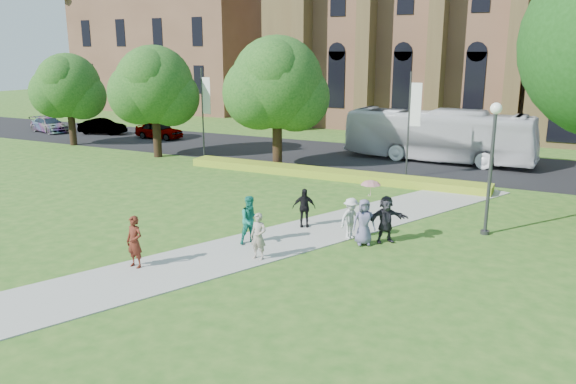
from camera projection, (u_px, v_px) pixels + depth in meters
The scene contains 23 objects.
ground at pixel (241, 256), 20.08m from camera, with size 160.00×160.00×0.00m, color #2B5D1C.
road at pixel (395, 160), 37.46m from camera, with size 160.00×10.00×0.02m, color black.
footpath at pixel (254, 247), 20.94m from camera, with size 3.20×30.00×0.04m, color #B2B2A8.
flower_hedge at pixel (329, 174), 32.35m from camera, with size 18.00×1.40×0.45m, color #CAD52A.
building_west at pixel (177, 32), 68.87m from camera, with size 22.00×14.00×18.30m.
streetlamp at pixel (492, 153), 21.70m from camera, with size 0.44×0.44×5.24m.
street_tree_0 at pixel (154, 85), 37.47m from camera, with size 5.20×5.20×7.50m.
street_tree_1 at pixel (277, 83), 33.96m from camera, with size 5.60×5.60×8.05m.
street_tree_2 at pixel (68, 86), 42.28m from camera, with size 4.80×4.80×6.95m.
banner_pole_0 at pixel (411, 119), 31.54m from camera, with size 0.70×0.10×6.00m.
banner_pole_1 at pixel (204, 108), 37.54m from camera, with size 0.70×0.10×6.00m.
tour_coach at pixel (438, 135), 36.71m from camera, with size 2.86×12.21×3.40m, color white.
car_0 at pixel (159, 130), 46.27m from camera, with size 1.66×4.12×1.40m, color gray.
car_1 at pixel (102, 126), 48.66m from camera, with size 1.41×4.05×1.33m, color gray.
car_2 at pixel (49, 125), 49.92m from camera, with size 1.82×4.47×1.30m, color gray.
pedestrian_0 at pixel (135, 242), 18.81m from camera, with size 0.65×0.43×1.78m, color #541E13.
pedestrian_1 at pixel (251, 220), 21.07m from camera, with size 0.90×0.70×1.86m, color #187A64.
pedestrian_2 at pixel (351, 218), 21.70m from camera, with size 1.05×0.60×1.62m, color silver.
pedestrian_3 at pixel (304, 208), 23.16m from camera, with size 0.95×0.40×1.62m, color black.
pedestrian_4 at pixel (364, 222), 21.04m from camera, with size 0.85×0.56×1.75m, color slate.
pedestrian_5 at pixel (386, 219), 21.27m from camera, with size 1.68×0.53×1.81m, color #232229.
pedestrian_6 at pixel (258, 236), 19.55m from camera, with size 0.60×0.40×1.66m, color gray.
parasol at pixel (371, 191), 20.75m from camera, with size 0.73×0.73×0.64m, color #E8A4C6.
Camera 1 is at (9.87, -16.19, 7.20)m, focal length 35.00 mm.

